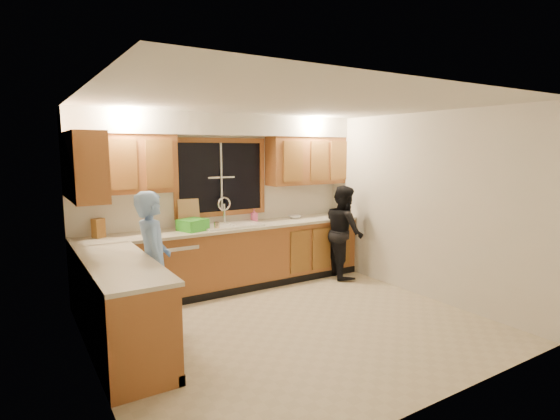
# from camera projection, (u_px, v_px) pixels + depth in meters

# --- Properties ---
(floor) EXTENTS (4.20, 4.20, 0.00)m
(floor) POSITION_uv_depth(u_px,v_px,m) (292.00, 325.00, 5.02)
(floor) COLOR beige
(floor) RESTS_ON ground
(ceiling) EXTENTS (4.20, 4.20, 0.00)m
(ceiling) POSITION_uv_depth(u_px,v_px,m) (293.00, 103.00, 4.67)
(ceiling) COLOR silver
(wall_back) EXTENTS (4.20, 0.00, 4.20)m
(wall_back) POSITION_uv_depth(u_px,v_px,m) (221.00, 201.00, 6.44)
(wall_back) COLOR silver
(wall_back) RESTS_ON ground
(wall_left) EXTENTS (0.00, 3.80, 3.80)m
(wall_left) POSITION_uv_depth(u_px,v_px,m) (89.00, 238.00, 3.74)
(wall_left) COLOR silver
(wall_left) RESTS_ON ground
(wall_right) EXTENTS (0.00, 3.80, 3.80)m
(wall_right) POSITION_uv_depth(u_px,v_px,m) (420.00, 205.00, 5.95)
(wall_right) COLOR silver
(wall_right) RESTS_ON ground
(base_cabinets_back) EXTENTS (4.20, 0.60, 0.88)m
(base_cabinets_back) POSITION_uv_depth(u_px,v_px,m) (231.00, 259.00, 6.30)
(base_cabinets_back) COLOR #9E5E2E
(base_cabinets_back) RESTS_ON ground
(base_cabinets_left) EXTENTS (0.60, 1.90, 0.88)m
(base_cabinets_left) POSITION_uv_depth(u_px,v_px,m) (121.00, 309.00, 4.31)
(base_cabinets_left) COLOR #9E5E2E
(base_cabinets_left) RESTS_ON ground
(countertop_back) EXTENTS (4.20, 0.63, 0.04)m
(countertop_back) POSITION_uv_depth(u_px,v_px,m) (231.00, 227.00, 6.23)
(countertop_back) COLOR beige
(countertop_back) RESTS_ON base_cabinets_back
(countertop_left) EXTENTS (0.63, 1.90, 0.04)m
(countertop_left) POSITION_uv_depth(u_px,v_px,m) (120.00, 264.00, 4.25)
(countertop_left) COLOR beige
(countertop_left) RESTS_ON base_cabinets_left
(upper_cabinets_left) EXTENTS (1.35, 0.33, 0.75)m
(upper_cabinets_left) POSITION_uv_depth(u_px,v_px,m) (122.00, 164.00, 5.48)
(upper_cabinets_left) COLOR #9E5E2E
(upper_cabinets_left) RESTS_ON wall_back
(upper_cabinets_right) EXTENTS (1.35, 0.33, 0.75)m
(upper_cabinets_right) POSITION_uv_depth(u_px,v_px,m) (307.00, 161.00, 6.97)
(upper_cabinets_right) COLOR #9E5E2E
(upper_cabinets_right) RESTS_ON wall_back
(upper_cabinets_return) EXTENTS (0.33, 0.90, 0.75)m
(upper_cabinets_return) POSITION_uv_depth(u_px,v_px,m) (85.00, 166.00, 4.69)
(upper_cabinets_return) COLOR #9E5E2E
(upper_cabinets_return) RESTS_ON wall_left
(soffit) EXTENTS (4.20, 0.35, 0.30)m
(soffit) POSITION_uv_depth(u_px,v_px,m) (225.00, 125.00, 6.14)
(soffit) COLOR white
(soffit) RESTS_ON wall_back
(window_frame) EXTENTS (1.44, 0.03, 1.14)m
(window_frame) POSITION_uv_depth(u_px,v_px,m) (221.00, 177.00, 6.39)
(window_frame) COLOR black
(window_frame) RESTS_ON wall_back
(sink) EXTENTS (0.86, 0.52, 0.57)m
(sink) POSITION_uv_depth(u_px,v_px,m) (230.00, 230.00, 6.25)
(sink) COLOR white
(sink) RESTS_ON countertop_back
(dishwasher) EXTENTS (0.60, 0.56, 0.82)m
(dishwasher) POSITION_uv_depth(u_px,v_px,m) (174.00, 269.00, 5.85)
(dishwasher) COLOR silver
(dishwasher) RESTS_ON floor
(stove) EXTENTS (0.58, 0.75, 0.90)m
(stove) POSITION_uv_depth(u_px,v_px,m) (135.00, 328.00, 3.83)
(stove) COLOR silver
(stove) RESTS_ON floor
(man) EXTENTS (0.48, 0.63, 1.57)m
(man) POSITION_uv_depth(u_px,v_px,m) (153.00, 263.00, 4.73)
(man) COLOR #79A5E5
(man) RESTS_ON floor
(woman) EXTENTS (0.76, 0.85, 1.46)m
(woman) POSITION_uv_depth(u_px,v_px,m) (344.00, 231.00, 6.85)
(woman) COLOR black
(woman) RESTS_ON floor
(knife_block) EXTENTS (0.17, 0.16, 0.24)m
(knife_block) POSITION_uv_depth(u_px,v_px,m) (98.00, 228.00, 5.40)
(knife_block) COLOR #966329
(knife_block) RESTS_ON countertop_back
(cutting_board) EXTENTS (0.31, 0.14, 0.40)m
(cutting_board) POSITION_uv_depth(u_px,v_px,m) (189.00, 213.00, 6.11)
(cutting_board) COLOR tan
(cutting_board) RESTS_ON countertop_back
(dish_crate) EXTENTS (0.42, 0.41, 0.15)m
(dish_crate) POSITION_uv_depth(u_px,v_px,m) (193.00, 225.00, 5.88)
(dish_crate) COLOR green
(dish_crate) RESTS_ON countertop_back
(soap_bottle) EXTENTS (0.09, 0.10, 0.19)m
(soap_bottle) POSITION_uv_depth(u_px,v_px,m) (254.00, 215.00, 6.64)
(soap_bottle) COLOR #E85896
(soap_bottle) RESTS_ON countertop_back
(bowl) EXTENTS (0.24, 0.24, 0.05)m
(bowl) POSITION_uv_depth(u_px,v_px,m) (294.00, 217.00, 6.91)
(bowl) COLOR silver
(bowl) RESTS_ON countertop_back
(can_left) EXTENTS (0.07, 0.07, 0.11)m
(can_left) POSITION_uv_depth(u_px,v_px,m) (216.00, 226.00, 5.90)
(can_left) COLOR beige
(can_left) RESTS_ON countertop_back
(can_right) EXTENTS (0.07, 0.07, 0.11)m
(can_right) POSITION_uv_depth(u_px,v_px,m) (217.00, 226.00, 5.90)
(can_right) COLOR beige
(can_right) RESTS_ON countertop_back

